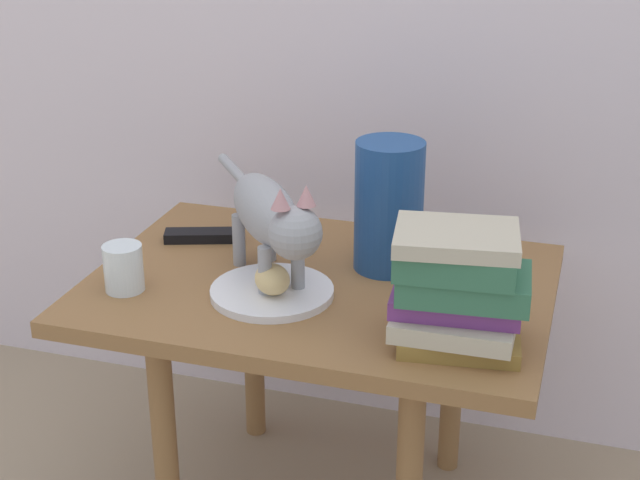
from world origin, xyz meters
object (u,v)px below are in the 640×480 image
(side_table, at_px, (320,313))
(green_vase, at_px, (389,206))
(cat, at_px, (271,216))
(tv_remote, at_px, (203,236))
(candle_jar, at_px, (124,270))
(book_stack, at_px, (458,288))
(bread_roll, at_px, (272,279))
(plate, at_px, (272,292))

(side_table, height_order, green_vase, green_vase)
(cat, height_order, tv_remote, cat)
(candle_jar, bearing_deg, cat, 21.78)
(candle_jar, bearing_deg, book_stack, -2.25)
(bread_roll, relative_size, candle_jar, 0.94)
(plate, relative_size, book_stack, 0.97)
(bread_roll, distance_m, book_stack, 0.34)
(book_stack, bearing_deg, green_vase, 123.85)
(green_vase, height_order, tv_remote, green_vase)
(green_vase, height_order, candle_jar, green_vase)
(plate, xyz_separation_m, tv_remote, (-0.22, 0.19, 0.00))
(bread_roll, distance_m, tv_remote, 0.31)
(side_table, distance_m, plate, 0.13)
(cat, xyz_separation_m, book_stack, (0.35, -0.12, -0.03))
(cat, bearing_deg, candle_jar, -158.22)
(candle_jar, xyz_separation_m, tv_remote, (0.04, 0.25, -0.03))
(book_stack, bearing_deg, cat, 161.09)
(side_table, height_order, cat, cat)
(book_stack, height_order, candle_jar, book_stack)
(plate, bearing_deg, bread_roll, -66.23)
(side_table, bearing_deg, plate, -126.97)
(plate, xyz_separation_m, book_stack, (0.34, -0.08, 0.09))
(cat, height_order, book_stack, cat)
(side_table, relative_size, plate, 3.80)
(tv_remote, bearing_deg, side_table, -40.41)
(book_stack, distance_m, candle_jar, 0.60)
(candle_jar, bearing_deg, tv_remote, 80.54)
(tv_remote, bearing_deg, book_stack, -44.96)
(plate, distance_m, cat, 0.13)
(candle_jar, bearing_deg, bread_roll, 8.67)
(side_table, distance_m, book_stack, 0.36)
(side_table, height_order, plate, plate)
(plate, relative_size, tv_remote, 1.45)
(plate, bearing_deg, cat, 109.40)
(book_stack, xyz_separation_m, tv_remote, (-0.55, 0.27, -0.09))
(side_table, relative_size, bread_roll, 10.35)
(side_table, height_order, book_stack, book_stack)
(candle_jar, bearing_deg, side_table, 23.22)
(plate, bearing_deg, candle_jar, -168.11)
(side_table, xyz_separation_m, bread_roll, (-0.06, -0.10, 0.11))
(plate, height_order, bread_roll, bread_roll)
(side_table, xyz_separation_m, tv_remote, (-0.28, 0.11, 0.08))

